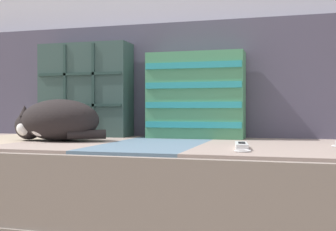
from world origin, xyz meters
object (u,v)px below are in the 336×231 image
Objects in this scene: couch at (120,191)px; sleeping_cat at (56,121)px; game_remote_near at (242,146)px; throw_pillow_quilted at (86,90)px; throw_pillow_striped at (196,95)px.

sleeping_cat is at bearing -164.30° from couch.
couch is 0.57m from game_remote_near.
throw_pillow_quilted is 2.19× the size of game_remote_near.
throw_pillow_striped is at bearing -0.06° from throw_pillow_quilted.
couch is at bearing 156.29° from game_remote_near.
throw_pillow_striped is (0.25, 0.23, 0.37)m from couch.
sleeping_cat reaches higher than couch.
throw_pillow_striped reaches higher than couch.
throw_pillow_quilted reaches higher than throw_pillow_striped.
game_remote_near is (0.49, -0.22, 0.20)m from couch.
throw_pillow_quilted reaches higher than game_remote_near.
sleeping_cat reaches higher than game_remote_near.
throw_pillow_striped reaches higher than sleeping_cat.
throw_pillow_striped is at bearing 42.93° from couch.
throw_pillow_striped is (0.51, -0.00, -0.03)m from throw_pillow_quilted.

